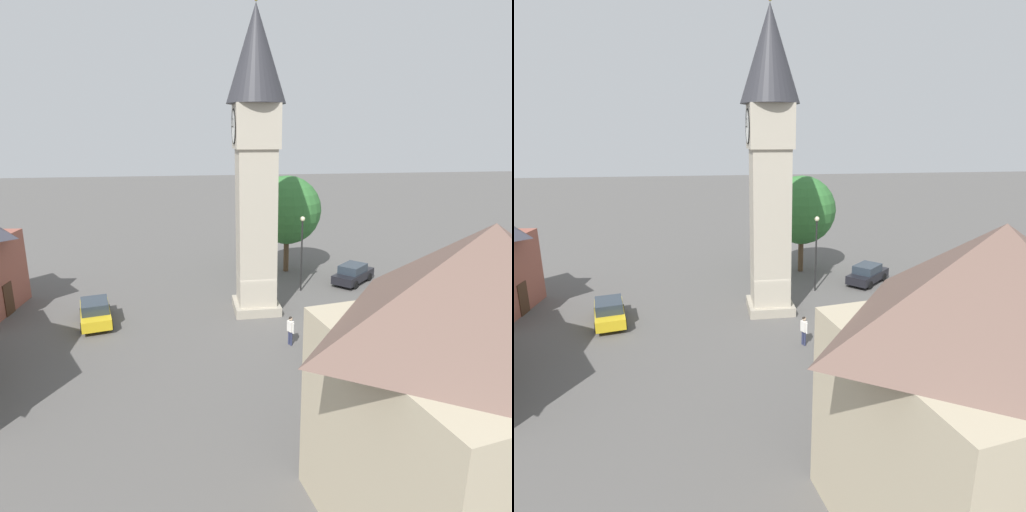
# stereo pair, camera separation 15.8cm
# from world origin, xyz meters

# --- Properties ---
(ground_plane) EXTENTS (200.00, 200.00, 0.00)m
(ground_plane) POSITION_xyz_m (0.00, 0.00, 0.00)
(ground_plane) COLOR #565451
(clock_tower) EXTENTS (3.55, 3.55, 18.73)m
(clock_tower) POSITION_xyz_m (0.00, 0.00, 10.92)
(clock_tower) COLOR #A59C89
(clock_tower) RESTS_ON ground
(car_blue_kerb) EXTENTS (4.06, 4.16, 1.53)m
(car_blue_kerb) POSITION_xyz_m (4.35, -8.37, 0.76)
(car_blue_kerb) COLOR black
(car_blue_kerb) RESTS_ON ground
(car_silver_kerb) EXTENTS (4.41, 3.55, 1.53)m
(car_silver_kerb) POSITION_xyz_m (-7.53, -3.70, 0.76)
(car_silver_kerb) COLOR black
(car_silver_kerb) RESTS_ON ground
(car_red_corner) EXTENTS (4.40, 2.56, 1.53)m
(car_red_corner) POSITION_xyz_m (-0.65, 10.12, 0.76)
(car_red_corner) COLOR gold
(car_red_corner) RESTS_ON ground
(pedestrian) EXTENTS (0.51, 0.36, 1.69)m
(pedestrian) POSITION_xyz_m (-5.32, -1.11, 1.01)
(pedestrian) COLOR #2D3351
(pedestrian) RESTS_ON ground
(tree) EXTENTS (5.64, 5.64, 8.08)m
(tree) POSITION_xyz_m (8.28, -3.86, 5.25)
(tree) COLOR brown
(tree) RESTS_ON ground
(building_terrace_right) EXTENTS (8.16, 8.42, 9.27)m
(building_terrace_right) POSITION_xyz_m (-17.79, -3.17, 4.73)
(building_terrace_right) COLOR tan
(building_terrace_right) RESTS_ON ground
(lamp_post) EXTENTS (0.36, 0.36, 5.63)m
(lamp_post) POSITION_xyz_m (3.23, -3.88, 3.71)
(lamp_post) COLOR black
(lamp_post) RESTS_ON ground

